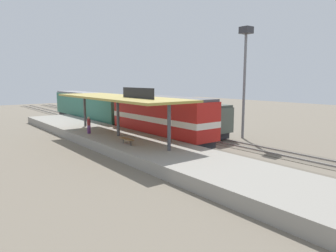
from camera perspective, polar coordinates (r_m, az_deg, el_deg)
ground_plane at (r=34.16m, az=0.72°, el=-2.09°), size 120.00×120.00×0.00m
track_near at (r=32.97m, az=-2.01°, el=-2.42°), size 3.20×110.00×0.16m
track_far at (r=35.80m, az=3.99°, el=-1.57°), size 3.20×110.00×0.16m
platform at (r=30.50m, az=-9.06°, el=-2.62°), size 6.00×44.00×0.90m
station_canopy at (r=29.91m, az=-9.16°, el=5.06°), size 5.20×18.00×4.70m
platform_bench at (r=26.19m, az=-7.56°, el=-2.42°), size 0.44×1.70×0.50m
locomotive at (r=32.22m, az=-1.53°, el=1.61°), size 2.93×14.43×4.44m
passenger_carriage_single at (r=47.89m, az=-14.34°, el=3.47°), size 2.90×20.00×4.24m
freight_car at (r=36.04m, az=3.27°, el=1.62°), size 2.80×12.00×3.54m
light_mast at (r=34.18m, az=14.00°, el=11.81°), size 1.10×1.10×11.70m
person_waiting at (r=32.18m, az=-14.35°, el=0.34°), size 0.34×0.34×1.71m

